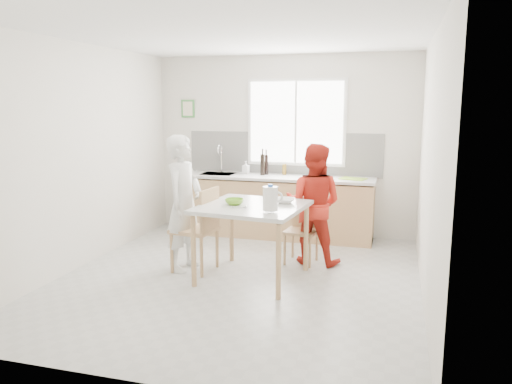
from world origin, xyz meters
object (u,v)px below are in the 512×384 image
bowl_green (234,202)px  wine_bottle_a (263,165)px  wine_bottle_b (266,165)px  dining_table (252,213)px  chair_left (200,226)px  person_white (184,203)px  person_red (313,204)px  bowl_white (285,201)px  chair_far (303,227)px  milk_jug (271,198)px

bowl_green → wine_bottle_a: bearing=95.6°
bowl_green → wine_bottle_b: (-0.16, 2.01, 0.18)m
dining_table → wine_bottle_a: size_ratio=3.84×
dining_table → chair_left: 0.71m
person_white → wine_bottle_b: (0.52, 1.89, 0.26)m
person_red → wine_bottle_b: 1.57m
chair_left → bowl_white: size_ratio=4.46×
dining_table → bowl_white: 0.41m
wine_bottle_b → person_white: bearing=-105.3°
wine_bottle_a → wine_bottle_b: bearing=68.5°
person_red → wine_bottle_b: (-0.93, 1.22, 0.32)m
bowl_white → wine_bottle_a: 1.84m
chair_far → wine_bottle_a: wine_bottle_a is taller
person_white → chair_left: bearing=-90.0°
person_white → wine_bottle_a: 1.89m
bowl_white → wine_bottle_b: (-0.69, 1.77, 0.19)m
person_white → bowl_green: person_white is taller
chair_far → bowl_white: bowl_white is taller
dining_table → milk_jug: (0.29, -0.31, 0.24)m
person_white → bowl_green: bearing=-94.2°
person_white → bowl_white: 1.21m
chair_far → bowl_green: 1.11m
person_red → wine_bottle_a: size_ratio=4.69×
person_white → bowl_green: size_ratio=7.70×
milk_jug → wine_bottle_b: (-0.65, 2.30, 0.06)m
dining_table → chair_far: dining_table is taller
bowl_green → bowl_white: bowl_green is taller
milk_jug → wine_bottle_b: size_ratio=0.92×
person_red → milk_jug: person_red is taller
chair_left → person_white: (-0.21, 0.02, 0.26)m
milk_jug → chair_far: bearing=88.6°
person_red → wine_bottle_a: (-0.96, 1.14, 0.33)m
bowl_white → wine_bottle_b: wine_bottle_b is taller
bowl_white → milk_jug: size_ratio=0.81×
dining_table → bowl_green: bearing=-172.3°
person_white → wine_bottle_a: bearing=-8.6°
chair_left → bowl_white: (1.00, 0.14, 0.33)m
wine_bottle_b → chair_far: bearing=-56.7°
milk_jug → bowl_white: bearing=92.6°
person_red → wine_bottle_a: bearing=-43.5°
dining_table → bowl_white: size_ratio=5.45×
chair_left → bowl_green: size_ratio=4.77×
wine_bottle_a → bowl_white: bearing=-66.9°
bowl_green → person_white: bearing=169.5°
person_red → wine_bottle_a: 1.53m
bowl_green → person_red: bearing=45.7°
person_white → chair_far: bearing=-56.6°
chair_far → wine_bottle_a: size_ratio=2.56×
person_white → bowl_white: person_white is taller
chair_far → dining_table: bearing=-113.3°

